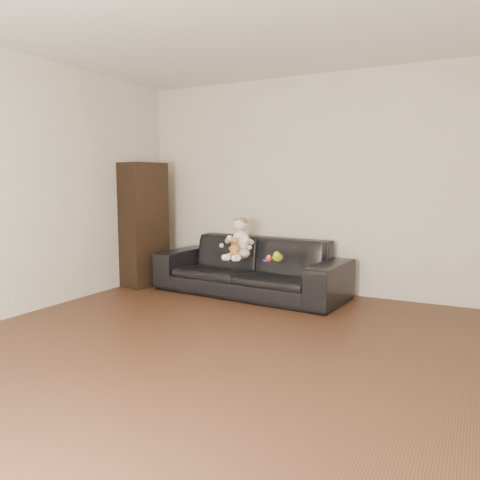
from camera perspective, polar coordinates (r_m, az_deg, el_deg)
The scene contains 10 objects.
floor at distance 3.40m, azimuth -3.06°, elevation -15.97°, with size 5.50×5.50×0.00m, color #432617.
wall_back at distance 5.68m, azimuth 11.06°, elevation 6.57°, with size 5.00×5.00×0.00m, color beige.
sofa at distance 5.59m, azimuth 1.22°, elevation -3.24°, with size 2.30×0.90×0.67m, color black.
cabinet at distance 6.17m, azimuth -11.73°, elevation 1.84°, with size 0.40×0.54×1.58m, color black.
shelf_item at distance 6.14m, azimuth -11.67°, elevation 5.14°, with size 0.18×0.25×0.28m, color silver.
baby at distance 5.47m, azimuth -0.07°, elevation -0.05°, with size 0.38×0.45×0.49m.
teddy_bear at distance 5.34m, azimuth -0.70°, elevation -0.81°, with size 0.14×0.14×0.21m.
toy_green at distance 5.31m, azimuth 4.61°, elevation -2.12°, with size 0.12×0.14×0.10m, color #B2CD18.
toy_rattle at distance 5.27m, azimuth 3.54°, elevation -2.32°, with size 0.07×0.07×0.07m, color red.
toy_blue_disc at distance 5.34m, azimuth 3.36°, elevation -2.49°, with size 0.10×0.10×0.01m, color blue.
Camera 1 is at (1.58, -2.70, 1.32)m, focal length 35.00 mm.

